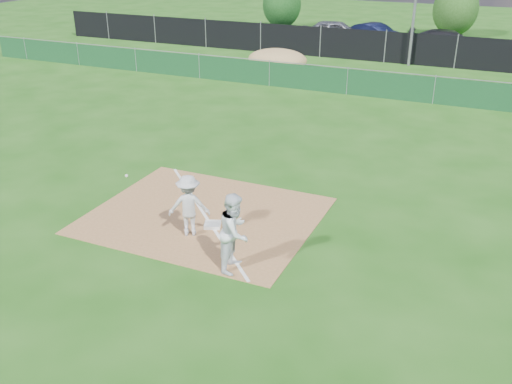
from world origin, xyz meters
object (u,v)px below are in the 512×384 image
first_base (213,225)px  runner (235,232)px  car_right (449,42)px  tree_left (282,5)px  tree_mid (456,9)px  play_at_first (189,206)px  car_mid (376,34)px  car_left (337,32)px

first_base → runner: size_ratio=0.22×
car_right → first_base: bearing=168.3°
tree_left → tree_mid: bearing=6.8°
play_at_first → car_mid: (-2.00, 28.44, -0.11)m
tree_left → runner: bearing=-69.9°
car_mid → tree_mid: 7.20m
runner → car_left: size_ratio=0.39×
car_mid → tree_mid: tree_mid is taller
play_at_first → car_left: bearing=99.2°
car_mid → tree_left: tree_left is taller
first_base → play_at_first: (-0.33, -0.60, 0.76)m
runner → play_at_first: bearing=56.5°
car_left → tree_mid: size_ratio=1.27×
first_base → car_mid: size_ratio=0.10×
first_base → car_mid: (-2.33, 27.84, 0.65)m
first_base → play_at_first: 1.02m
car_mid → car_right: (4.95, -1.18, 0.02)m
play_at_first → car_right: (2.95, 27.26, -0.09)m
car_right → tree_mid: 6.87m
first_base → tree_mid: bearing=86.5°
play_at_first → car_mid: play_at_first is taller
first_base → car_right: size_ratio=0.08×
car_right → runner: bearing=171.5°
car_left → car_mid: car_left is taller
car_left → car_right: size_ratio=0.96×
car_left → car_mid: bearing=-80.5°
play_at_first → tree_mid: bearing=86.0°
car_mid → play_at_first: bearing=-154.4°
car_left → tree_left: size_ratio=1.35×
first_base → car_right: car_right is taller
play_at_first → car_mid: bearing=94.0°
runner → tree_left: bearing=14.9°
play_at_first → tree_left: size_ratio=0.70×
tree_left → car_mid: bearing=-25.4°
car_left → car_mid: size_ratio=1.13×
car_right → car_left: bearing=82.6°
runner → car_left: (-6.21, 28.38, -0.10)m
runner → car_left: 29.05m
runner → car_mid: bearing=2.1°
car_left → runner: bearing=179.5°
play_at_first → runner: runner is taller
car_left → tree_mid: bearing=-59.1°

